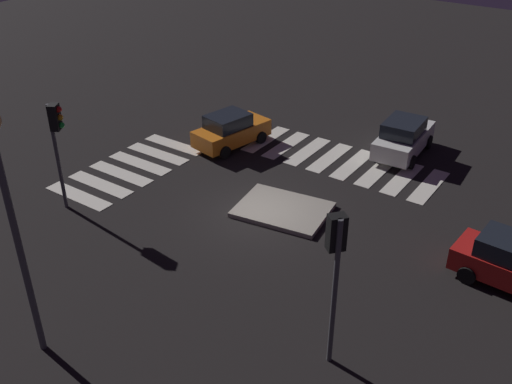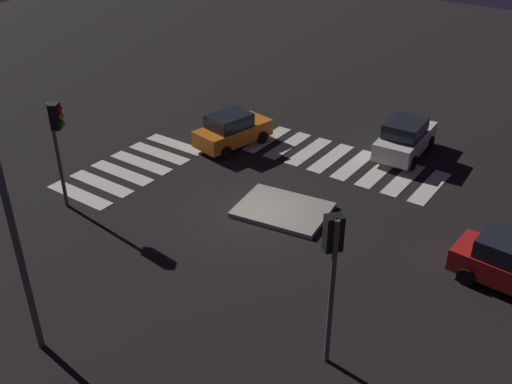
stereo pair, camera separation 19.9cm
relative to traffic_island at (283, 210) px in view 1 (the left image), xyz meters
The scene contains 9 objects.
ground_plane 1.05m from the traffic_island, 47.16° to the left, with size 80.00×80.00×0.00m, color black.
traffic_island is the anchor object (origin of this frame).
car_white 7.50m from the traffic_island, 103.85° to the right, with size 2.02×4.00×1.71m.
car_orange 6.27m from the traffic_island, 34.88° to the right, with size 2.28×3.88×1.61m.
traffic_light_west 8.18m from the traffic_island, 131.66° to the left, with size 0.53×0.54×4.50m.
traffic_light_north 8.78m from the traffic_island, 32.21° to the left, with size 0.53×0.54×4.22m.
street_lamp 11.00m from the traffic_island, 80.44° to the left, with size 0.56×0.56×7.05m.
crosswalk_near 5.11m from the traffic_island, 82.01° to the right, with size 9.90×3.20×0.02m.
crosswalk_side 7.37m from the traffic_island, ahead, with size 3.20×6.45×0.02m.
Camera 1 is at (-10.71, 15.51, 11.90)m, focal length 41.37 mm.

